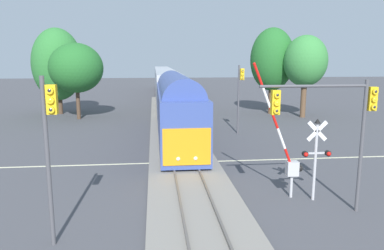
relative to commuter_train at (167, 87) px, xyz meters
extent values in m
plane|color=#47474C|center=(0.00, -29.11, -2.73)|extent=(220.00, 220.00, 0.00)
cube|color=beige|center=(0.00, -29.11, -2.73)|extent=(44.00, 0.20, 0.01)
cube|color=gray|center=(0.00, -29.11, -2.64)|extent=(4.40, 80.00, 0.18)
cube|color=#56514C|center=(-0.72, -29.11, -2.48)|extent=(0.10, 80.00, 0.14)
cube|color=#56514C|center=(0.71, -29.11, -2.48)|extent=(0.10, 80.00, 0.14)
cube|color=#384C93|center=(0.00, -22.58, -0.46)|extent=(3.00, 18.39, 3.90)
cube|color=orange|center=(0.00, -31.80, -1.05)|extent=(2.76, 0.08, 2.15)
cylinder|color=#384C93|center=(0.00, -22.58, 1.37)|extent=(2.76, 16.55, 2.76)
sphere|color=#F4F2CC|center=(-0.50, -31.81, -1.73)|extent=(0.24, 0.24, 0.24)
sphere|color=#F4F2CC|center=(0.50, -31.81, -1.73)|extent=(0.24, 0.24, 0.24)
cube|color=#B7BCC6|center=(0.00, -0.60, -0.11)|extent=(3.00, 23.77, 4.60)
cube|color=black|center=(1.51, -0.60, 0.19)|extent=(0.04, 21.39, 0.90)
cube|color=gold|center=(1.52, -0.60, -1.26)|extent=(0.04, 21.87, 0.36)
cube|color=#B7BCC6|center=(0.00, 24.07, -0.11)|extent=(3.00, 23.77, 4.60)
cube|color=black|center=(1.51, 24.07, 0.19)|extent=(0.04, 21.39, 0.90)
cube|color=gold|center=(1.52, 24.07, -1.26)|extent=(0.04, 21.87, 0.36)
cylinder|color=#B7B7BC|center=(4.71, -35.66, -2.18)|extent=(0.14, 0.14, 1.10)
cube|color=#B7B7BC|center=(4.71, -35.66, -1.28)|extent=(0.56, 0.40, 0.70)
sphere|color=black|center=(5.06, -35.66, -1.28)|extent=(0.36, 0.36, 0.36)
cylinder|color=red|center=(4.51, -35.66, -0.79)|extent=(0.51, 0.12, 1.03)
cylinder|color=white|center=(4.11, -35.66, 0.20)|extent=(0.51, 0.12, 1.03)
cylinder|color=red|center=(3.71, -35.66, 1.19)|extent=(0.51, 0.12, 1.03)
cylinder|color=white|center=(3.31, -35.66, 2.18)|extent=(0.51, 0.12, 1.03)
cylinder|color=red|center=(2.90, -35.66, 3.16)|extent=(0.51, 0.12, 1.03)
sphere|color=red|center=(2.70, -35.66, 3.66)|extent=(0.14, 0.14, 0.14)
cylinder|color=#B2B2B7|center=(5.64, -36.08, -0.88)|extent=(0.14, 0.14, 3.69)
cube|color=white|center=(5.64, -36.10, 0.61)|extent=(0.98, 0.05, 0.98)
cube|color=white|center=(5.64, -36.10, 0.61)|extent=(0.98, 0.05, 0.98)
cube|color=#B2B2B7|center=(5.64, -36.08, -0.44)|extent=(1.10, 0.08, 0.08)
cylinder|color=black|center=(5.09, -36.18, -0.44)|extent=(0.26, 0.18, 0.26)
cylinder|color=black|center=(6.19, -36.18, -0.44)|extent=(0.26, 0.18, 0.26)
sphere|color=red|center=(5.09, -36.28, -0.44)|extent=(0.20, 0.20, 0.20)
sphere|color=red|center=(6.19, -36.28, -0.44)|extent=(0.20, 0.20, 0.20)
cone|color=black|center=(5.64, -36.08, 1.08)|extent=(0.28, 0.28, 0.22)
cylinder|color=#4C4C51|center=(-5.51, -39.17, 0.30)|extent=(0.16, 0.16, 6.06)
cube|color=gold|center=(-5.23, -39.17, 2.53)|extent=(0.34, 0.26, 1.00)
sphere|color=#262626|center=(-5.23, -39.32, 2.85)|extent=(0.20, 0.20, 0.20)
cylinder|color=gold|center=(-5.23, -39.35, 2.85)|extent=(0.24, 0.10, 0.24)
sphere|color=yellow|center=(-5.23, -39.32, 2.53)|extent=(0.20, 0.20, 0.20)
cylinder|color=gold|center=(-5.23, -39.35, 2.53)|extent=(0.24, 0.10, 0.24)
sphere|color=#262626|center=(-5.23, -39.32, 2.21)|extent=(0.20, 0.20, 0.20)
cylinder|color=gold|center=(-5.23, -39.35, 2.21)|extent=(0.24, 0.10, 0.24)
cylinder|color=#4C4C51|center=(6.99, -37.52, 0.15)|extent=(0.16, 0.16, 5.77)
cube|color=gold|center=(7.27, -37.52, 2.24)|extent=(0.34, 0.26, 1.00)
sphere|color=#262626|center=(7.27, -37.67, 2.56)|extent=(0.20, 0.20, 0.20)
cylinder|color=gold|center=(7.27, -37.70, 2.56)|extent=(0.24, 0.10, 0.24)
sphere|color=yellow|center=(7.27, -37.67, 2.24)|extent=(0.20, 0.20, 0.20)
cylinder|color=gold|center=(7.27, -37.70, 2.24)|extent=(0.24, 0.10, 0.24)
sphere|color=#262626|center=(7.27, -37.67, 1.92)|extent=(0.20, 0.20, 0.20)
cylinder|color=gold|center=(7.27, -37.70, 1.92)|extent=(0.24, 0.10, 0.24)
cylinder|color=#4C4C51|center=(4.70, -37.52, 2.79)|extent=(4.57, 0.12, 0.12)
cube|color=gold|center=(3.10, -37.52, 2.14)|extent=(0.34, 0.26, 1.00)
sphere|color=#262626|center=(3.10, -37.67, 2.46)|extent=(0.20, 0.20, 0.20)
cylinder|color=gold|center=(3.10, -37.70, 2.46)|extent=(0.24, 0.10, 0.24)
sphere|color=yellow|center=(3.10, -37.67, 2.14)|extent=(0.20, 0.20, 0.20)
cylinder|color=gold|center=(3.10, -37.70, 2.14)|extent=(0.24, 0.10, 0.24)
sphere|color=#262626|center=(3.10, -37.67, 1.82)|extent=(0.20, 0.20, 0.20)
cylinder|color=gold|center=(3.10, -37.70, 1.82)|extent=(0.24, 0.10, 0.24)
cylinder|color=#4C4C51|center=(5.65, -20.34, 0.32)|extent=(0.16, 0.16, 6.10)
cube|color=gold|center=(5.93, -20.34, 2.57)|extent=(0.34, 0.26, 1.00)
sphere|color=#262626|center=(5.93, -20.49, 2.89)|extent=(0.20, 0.20, 0.20)
cylinder|color=gold|center=(5.93, -20.52, 2.89)|extent=(0.24, 0.10, 0.24)
sphere|color=yellow|center=(5.93, -20.49, 2.57)|extent=(0.20, 0.20, 0.20)
cylinder|color=gold|center=(5.93, -20.52, 2.57)|extent=(0.24, 0.10, 0.24)
sphere|color=#262626|center=(5.93, -20.49, 2.25)|extent=(0.20, 0.20, 0.20)
cylinder|color=gold|center=(5.93, -20.52, 2.25)|extent=(0.24, 0.10, 0.24)
cylinder|color=#4C3828|center=(-13.26, -6.35, -1.35)|extent=(0.58, 0.58, 2.77)
ellipsoid|color=#2D7533|center=(-13.26, -6.35, 3.26)|extent=(5.94, 5.94, 8.60)
cylinder|color=brown|center=(12.45, -8.74, -0.85)|extent=(0.60, 0.60, 3.77)
ellipsoid|color=#236628|center=(12.45, -8.74, 3.86)|extent=(5.25, 5.25, 7.51)
cylinder|color=brown|center=(15.24, -11.96, -0.60)|extent=(0.62, 0.62, 4.26)
ellipsoid|color=#38843D|center=(15.24, -11.96, 3.68)|extent=(4.86, 4.86, 5.75)
cylinder|color=#4C3828|center=(-10.24, -10.56, -0.92)|extent=(0.43, 0.43, 3.63)
ellipsoid|color=#236628|center=(-10.24, -10.56, 2.93)|extent=(5.84, 5.84, 5.42)
camera|label=1|loc=(-1.80, -51.70, 3.86)|focal=33.80mm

